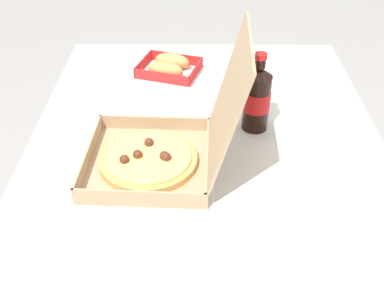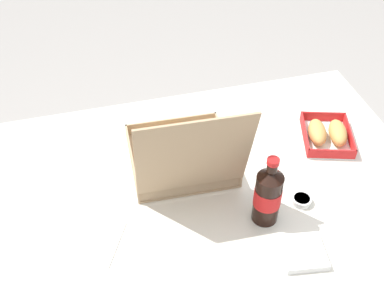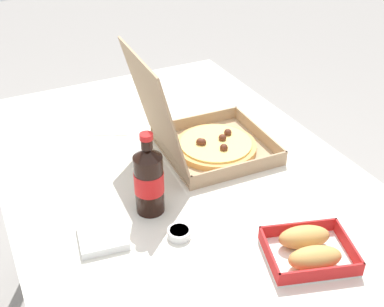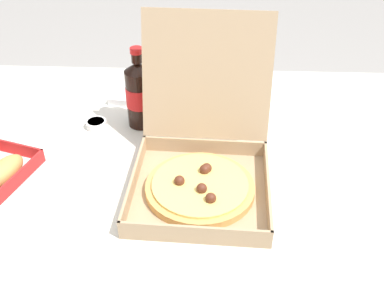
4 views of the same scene
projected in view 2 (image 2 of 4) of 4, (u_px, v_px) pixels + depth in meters
The scene contains 7 objects.
dining_table at pixel (202, 208), 1.44m from camera, with size 1.36×0.95×0.75m.
pizza_box_open at pixel (183, 156), 1.43m from camera, with size 0.32×0.40×0.34m.
bread_side_box at pixel (327, 134), 1.54m from camera, with size 0.20×0.23×0.06m.
cola_bottle at pixel (268, 195), 1.26m from camera, with size 0.07×0.07×0.22m.
paper_menu at pixel (80, 239), 1.27m from camera, with size 0.21×0.15×0.00m, color white.
napkin_pile at pixel (303, 253), 1.23m from camera, with size 0.11×0.11×0.02m, color white.
dipping_sauce_cup at pixel (302, 200), 1.35m from camera, with size 0.06×0.06×0.02m.
Camera 2 is at (0.27, 0.90, 1.79)m, focal length 44.55 mm.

